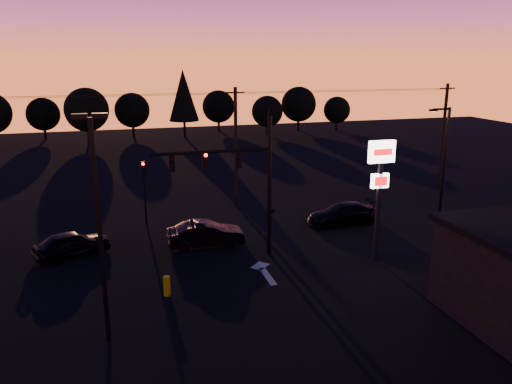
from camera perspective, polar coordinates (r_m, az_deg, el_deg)
ground at (r=25.46m, az=0.94°, el=-10.66°), size 120.00×120.00×0.00m
lane_arrow at (r=27.03m, az=0.93°, el=-9.04°), size 1.20×3.10×0.01m
traffic_signal_mast at (r=27.44m, az=-1.63°, el=2.20°), size 6.79×0.52×8.58m
secondary_signal at (r=34.44m, az=-12.67°, el=0.97°), size 0.30×0.31×4.35m
parking_lot_light at (r=19.81m, az=-17.57°, el=-2.65°), size 1.25×0.30×9.14m
pylon_sign at (r=27.82m, az=14.01°, el=1.89°), size 1.50×0.28×6.80m
streetlight at (r=34.94m, az=20.60°, el=3.19°), size 1.55×0.35×8.00m
utility_pole_1 at (r=37.52m, az=-2.32°, el=5.18°), size 1.40×0.26×9.00m
utility_pole_2 at (r=45.22m, az=20.56°, el=5.94°), size 1.40×0.26×9.00m
power_wires at (r=37.04m, az=-2.38°, el=11.25°), size 36.00×1.22×0.07m
bollard at (r=24.68m, az=-10.15°, el=-10.52°), size 0.33×0.33×0.98m
tree_1 at (r=75.88m, az=-23.15°, el=8.17°), size 4.54×4.54×5.71m
tree_2 at (r=70.32m, az=-18.80°, el=8.89°), size 5.77×5.78×7.26m
tree_3 at (r=74.33m, az=-13.97°, el=9.05°), size 4.95×4.95×6.22m
tree_4 at (r=71.77m, az=-8.29°, el=10.88°), size 4.18×4.18×9.50m
tree_5 at (r=77.87m, az=-4.31°, el=9.71°), size 4.95×4.95×6.22m
tree_6 at (r=73.61m, az=1.30°, el=9.19°), size 4.54×4.54×5.71m
tree_7 at (r=78.32m, az=4.90°, el=9.96°), size 5.36×5.36×6.74m
tree_8 at (r=79.82m, az=9.23°, el=9.24°), size 4.12×4.12×5.19m
car_left at (r=30.69m, az=-20.28°, el=-5.55°), size 4.61×3.23×1.46m
car_mid at (r=30.37m, az=-5.75°, el=-4.80°), size 4.64×1.73×1.52m
car_right at (r=34.68m, az=9.90°, el=-2.47°), size 4.98×2.06×1.44m
suv_parked at (r=28.31m, az=23.69°, el=-7.88°), size 3.09×4.85×1.25m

